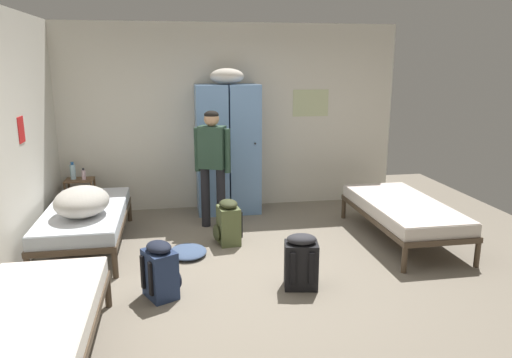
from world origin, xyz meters
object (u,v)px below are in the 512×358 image
(bed_left_rear, at_px, (85,217))
(person_traveler, at_px, (212,158))
(locker_bank, at_px, (228,147))
(shelf_unit, at_px, (81,195))
(backpack_olive, at_px, (228,223))
(water_bottle, at_px, (73,172))
(backpack_black, at_px, (301,262))
(clothes_pile_denim, at_px, (188,252))
(bed_left_front, at_px, (26,326))
(bedding_heap, at_px, (82,201))
(bed_right, at_px, (403,210))
(lotion_bottle, at_px, (84,175))
(backpack_navy, at_px, (161,271))

(bed_left_rear, relative_size, person_traveler, 1.22)
(locker_bank, bearing_deg, person_traveler, -113.05)
(shelf_unit, bearing_deg, backpack_olive, -34.26)
(water_bottle, relative_size, backpack_black, 0.44)
(locker_bank, relative_size, clothes_pile_denim, 4.16)
(bed_left_front, bearing_deg, bedding_heap, 89.29)
(shelf_unit, height_order, bed_right, shelf_unit)
(water_bottle, bearing_deg, bed_right, -20.66)
(lotion_bottle, distance_m, clothes_pile_denim, 2.15)
(person_traveler, xyz_separation_m, clothes_pile_denim, (-0.38, -0.93, -0.90))
(person_traveler, relative_size, lotion_bottle, 9.47)
(shelf_unit, height_order, water_bottle, water_bottle)
(bed_left_rear, distance_m, backpack_black, 2.66)
(locker_bank, relative_size, shelf_unit, 3.63)
(bed_left_rear, bearing_deg, backpack_olive, -5.36)
(locker_bank, height_order, person_traveler, locker_bank)
(bed_right, xyz_separation_m, bed_left_front, (-3.81, -2.05, 0.00))
(bedding_heap, bearing_deg, clothes_pile_denim, -8.57)
(shelf_unit, relative_size, person_traveler, 0.37)
(bed_right, distance_m, lotion_bottle, 4.27)
(shelf_unit, xyz_separation_m, clothes_pile_denim, (1.42, -1.60, -0.31))
(bed_left_rear, bearing_deg, clothes_pile_denim, -20.94)
(shelf_unit, height_order, backpack_black, shelf_unit)
(person_traveler, distance_m, water_bottle, 2.02)
(bed_left_rear, height_order, backpack_navy, backpack_navy)
(bed_left_front, bearing_deg, backpack_olive, 53.93)
(lotion_bottle, height_order, backpack_black, lotion_bottle)
(bed_right, bearing_deg, bedding_heap, 178.23)
(backpack_navy, height_order, clothes_pile_denim, backpack_navy)
(lotion_bottle, xyz_separation_m, backpack_navy, (1.07, -2.52, -0.38))
(bedding_heap, relative_size, water_bottle, 3.17)
(lotion_bottle, bearing_deg, clothes_pile_denim, -49.07)
(person_traveler, bearing_deg, water_bottle, 159.94)
(locker_bank, bearing_deg, backpack_black, -80.98)
(locker_bank, xyz_separation_m, water_bottle, (-2.16, 0.03, -0.29))
(lotion_bottle, relative_size, clothes_pile_denim, 0.33)
(bed_left_front, distance_m, clothes_pile_denim, 2.34)
(shelf_unit, bearing_deg, bed_right, -20.78)
(bed_left_rear, height_order, clothes_pile_denim, bed_left_rear)
(bedding_heap, distance_m, lotion_bottle, 1.40)
(locker_bank, xyz_separation_m, clothes_pile_denim, (-0.66, -1.59, -0.93))
(bed_left_rear, relative_size, backpack_black, 3.45)
(backpack_navy, bearing_deg, bed_left_rear, 122.38)
(bed_left_rear, relative_size, bed_right, 1.00)
(bed_right, xyz_separation_m, backpack_navy, (-2.92, -1.02, -0.12))
(bed_right, height_order, water_bottle, water_bottle)
(bed_left_rear, bearing_deg, water_bottle, 105.75)
(backpack_navy, distance_m, backpack_olive, 1.47)
(water_bottle, bearing_deg, bed_left_rear, -74.25)
(bed_left_front, bearing_deg, bed_left_rear, 90.00)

